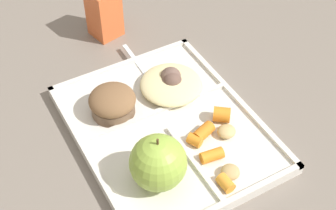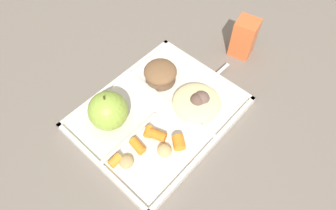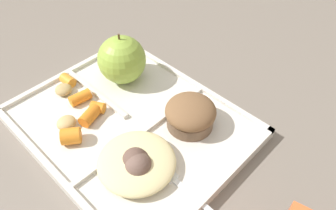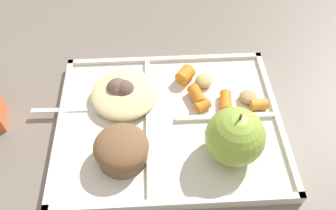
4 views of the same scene
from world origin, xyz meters
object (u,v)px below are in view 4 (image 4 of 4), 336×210
Objects in this scene: lunch_tray at (170,123)px; plastic_fork at (86,109)px; bran_muffin at (122,149)px; green_apple at (235,137)px.

plastic_fork is (0.14, -0.03, 0.01)m from lunch_tray.
plastic_fork is at bearing -55.46° from bran_muffin.
bran_muffin is at bearing 40.77° from lunch_tray.
green_apple is (-0.09, 0.07, 0.05)m from lunch_tray.
plastic_fork is at bearing -12.27° from lunch_tray.
lunch_tray is 0.14m from plastic_fork.
lunch_tray is 4.50× the size of bran_muffin.
bran_muffin is (0.08, 0.07, 0.03)m from lunch_tray.
bran_muffin reaches higher than plastic_fork.
green_apple is 1.19× the size of bran_muffin.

